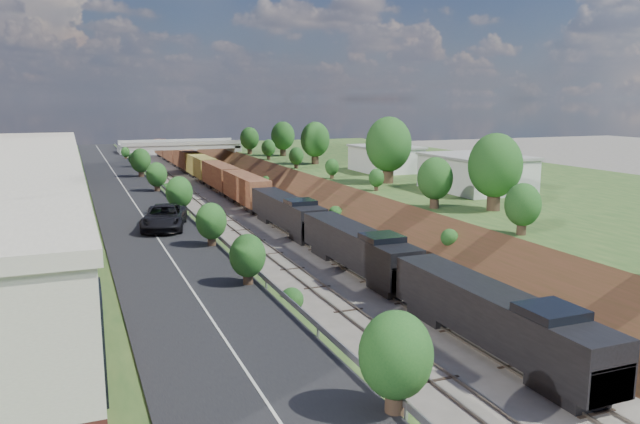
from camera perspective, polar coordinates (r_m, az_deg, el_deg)
platform_right at (r=89.53m, az=15.87°, el=1.33°), size 44.00×180.00×5.00m
embankment_left at (r=72.32m, az=-13.07°, el=-2.62°), size 10.00×180.00×10.00m
embankment_right at (r=78.58m, az=2.97°, el=-1.35°), size 10.00×180.00×10.00m
rail_left_track at (r=73.99m, az=-6.64°, el=-2.06°), size 1.58×180.00×0.18m
rail_right_track at (r=75.48m, az=-2.83°, el=-1.76°), size 1.58×180.00×0.18m
road at (r=70.86m, az=-16.83°, el=1.10°), size 8.00×180.00×0.10m
guardrail at (r=71.06m, az=-13.55°, el=1.68°), size 0.10×171.00×0.70m
overpass at (r=133.97m, az=-12.69°, el=5.36°), size 24.50×8.30×7.40m
white_building_near at (r=76.93m, az=14.05°, el=3.39°), size 9.00×12.00×4.00m
white_building_far at (r=95.29m, az=6.03°, el=4.79°), size 8.00×10.00×3.60m
tree_right_large at (r=63.25m, az=15.73°, el=4.06°), size 5.25×5.25×7.61m
tree_left_crest at (r=32.53m, az=-3.80°, el=-5.40°), size 2.45×2.45×3.55m
freight_train at (r=108.20m, az=-8.92°, el=3.19°), size 3.18×161.54×4.71m
suv at (r=53.72m, az=-14.06°, el=-0.45°), size 4.97×7.78×2.00m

